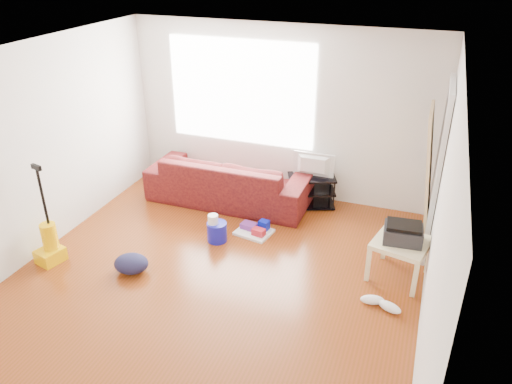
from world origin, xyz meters
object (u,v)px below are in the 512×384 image
(cleaning_tray, at_px, (255,230))
(vacuum, at_px, (50,244))
(side_table, at_px, (401,247))
(sofa, at_px, (230,200))
(backpack, at_px, (132,271))
(bucket, at_px, (217,240))
(tv_stand, at_px, (311,191))

(cleaning_tray, xyz_separation_m, vacuum, (-2.09, -1.43, 0.18))
(side_table, relative_size, cleaning_tray, 1.37)
(sofa, height_order, backpack, sofa)
(cleaning_tray, height_order, backpack, cleaning_tray)
(backpack, distance_m, vacuum, 1.07)
(side_table, relative_size, backpack, 1.74)
(bucket, height_order, vacuum, vacuum)
(bucket, distance_m, cleaning_tray, 0.52)
(side_table, relative_size, bucket, 2.72)
(side_table, height_order, vacuum, vacuum)
(bucket, distance_m, backpack, 1.17)
(backpack, xyz_separation_m, vacuum, (-1.03, -0.13, 0.23))
(side_table, height_order, cleaning_tray, side_table)
(cleaning_tray, xyz_separation_m, backpack, (-1.06, -1.30, -0.05))
(side_table, xyz_separation_m, bucket, (-2.26, -0.02, -0.40))
(tv_stand, relative_size, side_table, 1.09)
(tv_stand, bearing_deg, cleaning_tray, -137.02)
(side_table, relative_size, vacuum, 0.56)
(tv_stand, xyz_separation_m, backpack, (-1.55, -2.31, -0.24))
(cleaning_tray, bearing_deg, vacuum, -145.59)
(side_table, distance_m, vacuum, 4.11)
(sofa, distance_m, vacuum, 2.60)
(sofa, bearing_deg, backpack, 79.49)
(side_table, xyz_separation_m, vacuum, (-3.95, -1.11, -0.17))
(bucket, relative_size, cleaning_tray, 0.50)
(sofa, distance_m, bucket, 1.11)
(side_table, bearing_deg, tv_stand, 135.95)
(tv_stand, bearing_deg, vacuum, -157.69)
(tv_stand, xyz_separation_m, vacuum, (-2.58, -2.44, -0.01))
(sofa, distance_m, backpack, 2.07)
(backpack, bearing_deg, bucket, 42.00)
(tv_stand, bearing_deg, backpack, -144.91)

